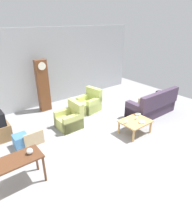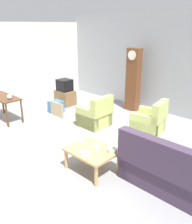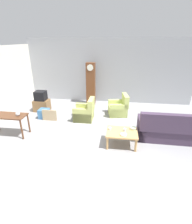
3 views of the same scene
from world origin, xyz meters
name	(u,v)px [view 2 (image 2 of 3)]	position (x,y,z in m)	size (l,w,h in m)	color
ground_plane	(87,148)	(0.00, 0.00, 0.00)	(10.40, 10.40, 0.00)	gray
garage_door_wall	(166,64)	(0.00, 3.60, 1.60)	(8.40, 0.16, 3.20)	#9EA0A5
pegboard_wall_left	(10,66)	(-4.20, 0.40, 1.44)	(0.12, 6.40, 2.88)	silver
couch_floral	(179,176)	(2.33, -0.05, 0.36)	(2.11, 0.90, 1.04)	#423347
armchair_olive_near	(95,116)	(-0.77, 1.11, 0.31)	(0.79, 0.76, 0.92)	#B7BC66
armchair_olive_far	(149,122)	(0.60, 1.80, 0.31)	(0.91, 0.88, 0.92)	#BCCA6A
coffee_table_wood	(92,152)	(0.74, -0.56, 0.40)	(0.96, 0.76, 0.46)	tan
console_table_dark	(4,100)	(-3.15, -0.45, 0.64)	(1.30, 0.56, 0.75)	#56331E
grandfather_clock	(133,80)	(-0.83, 3.01, 1.05)	(0.44, 0.30, 2.09)	brown
tv_stand_cabinet	(65,98)	(-2.95, 1.78, 0.26)	(0.68, 0.52, 0.53)	brown
tv_crt	(65,85)	(-2.95, 1.78, 0.74)	(0.48, 0.44, 0.42)	black
framed_picture_leaning	(57,110)	(-2.20, 0.82, 0.23)	(0.60, 0.05, 0.46)	tan
storage_box_blue	(56,107)	(-2.53, 1.03, 0.19)	(0.41, 0.40, 0.39)	teal
glass_dome_cloche	(9,97)	(-2.73, -0.45, 0.82)	(0.15, 0.15, 0.15)	silver
cup_white_porcelain	(81,140)	(0.36, -0.50, 0.51)	(0.09, 0.09, 0.09)	white
cup_blue_rimmed	(97,148)	(0.82, -0.52, 0.51)	(0.09, 0.09, 0.10)	silver
bowl_white_stacked	(85,153)	(0.79, -0.79, 0.49)	(0.19, 0.19, 0.06)	white
bowl_shallow_green	(112,150)	(1.09, -0.36, 0.50)	(0.19, 0.19, 0.07)	#B2C69E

